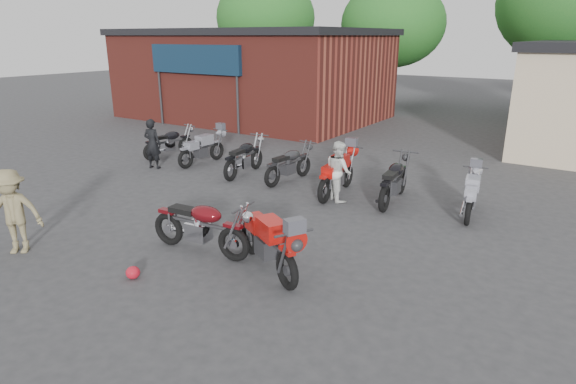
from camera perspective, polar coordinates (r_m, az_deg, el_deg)
The scene contains 18 objects.
ground at distance 9.19m, azimuth -12.41°, elevation -7.86°, with size 90.00×90.00×0.00m, color #323234.
brick_building at distance 24.85m, azimuth -4.12°, elevation 13.48°, with size 12.00×8.00×4.00m, color maroon.
tree_0 at distance 34.18m, azimuth -2.63°, elevation 18.25°, with size 6.56×6.56×8.20m, color #17561D, non-canonical shape.
tree_1 at distance 29.79m, azimuth 12.20°, elevation 17.16°, with size 5.92×5.92×7.40m, color #17561D, non-canonical shape.
tree_2 at distance 27.73m, azimuth 30.58°, elevation 16.59°, with size 7.04×7.04×8.80m, color #17561D, non-canonical shape.
vintage_motorcycle at distance 9.15m, azimuth -10.26°, elevation -3.62°, with size 2.13×0.70×1.23m, color #540A0F, non-canonical shape.
sportbike at distance 8.34m, azimuth -2.37°, elevation -5.61°, with size 2.09×0.69×1.21m, color red, non-canonical shape.
helmet at distance 8.71m, azimuth -17.91°, elevation -9.07°, with size 0.24×0.24×0.22m, color #B11221.
person_dark at distance 15.49m, azimuth -15.76°, elevation 5.52°, with size 0.56×0.37×1.55m, color black.
person_light at distance 12.00m, azimuth 6.02°, elevation 2.49°, with size 0.73×0.57×1.51m, color silver.
person_tan at distance 10.35m, azimuth -29.83°, elevation -2.05°, with size 1.06×0.61×1.64m, color olive.
row_bike_0 at distance 16.88m, azimuth -13.87°, elevation 5.87°, with size 1.89×0.62×1.10m, color black, non-canonical shape.
row_bike_1 at distance 15.73m, azimuth -10.13°, elevation 5.28°, with size 1.92×0.63×1.11m, color gray, non-canonical shape.
row_bike_2 at distance 14.30m, azimuth -5.18°, elevation 4.35°, with size 2.02×0.67×1.17m, color black, non-canonical shape.
row_bike_3 at distance 13.56m, azimuth 0.16°, elevation 3.56°, with size 1.94×0.64×1.12m, color #27272A, non-canonical shape.
row_bike_4 at distance 12.47m, azimuth 5.86°, elevation 2.41°, with size 2.11×0.70×1.23m, color red, non-canonical shape.
row_bike_5 at distance 12.10m, azimuth 12.51°, elevation 1.59°, with size 2.12×0.70×1.23m, color black, non-canonical shape.
row_bike_6 at distance 11.75m, azimuth 20.92°, elevation -0.12°, with size 1.82×0.60×1.06m, color #9C9CAA, non-canonical shape.
Camera 1 is at (6.09, -5.65, 3.95)m, focal length 30.00 mm.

